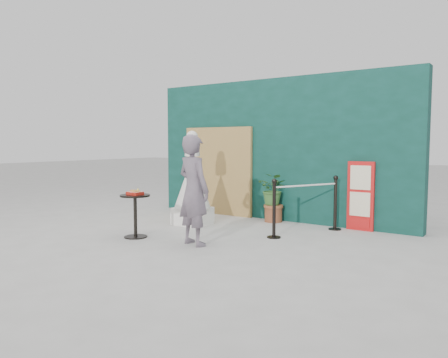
% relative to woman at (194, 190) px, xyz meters
% --- Properties ---
extents(ground, '(60.00, 60.00, 0.00)m').
position_rel_woman_xyz_m(ground, '(-0.08, -0.24, -0.89)').
color(ground, '#ADAAA5').
rests_on(ground, ground).
extents(back_wall, '(6.00, 0.30, 3.00)m').
position_rel_woman_xyz_m(back_wall, '(-0.08, 2.91, 0.61)').
color(back_wall, '#0B3229').
rests_on(back_wall, ground).
extents(bamboo_fence, '(1.80, 0.08, 2.00)m').
position_rel_woman_xyz_m(bamboo_fence, '(-1.48, 2.70, 0.11)').
color(bamboo_fence, tan).
rests_on(bamboo_fence, ground).
extents(woman, '(0.73, 0.56, 1.78)m').
position_rel_woman_xyz_m(woman, '(0.00, 0.00, 0.00)').
color(woman, slate).
rests_on(woman, ground).
extents(menu_board, '(0.50, 0.07, 1.30)m').
position_rel_woman_xyz_m(menu_board, '(1.82, 2.71, -0.24)').
color(menu_board, red).
rests_on(menu_board, ground).
extents(statue, '(0.74, 0.74, 1.89)m').
position_rel_woman_xyz_m(statue, '(-1.14, 1.35, -0.12)').
color(statue, white).
rests_on(statue, ground).
extents(cafe_table, '(0.52, 0.52, 0.75)m').
position_rel_woman_xyz_m(cafe_table, '(-1.18, -0.16, -0.39)').
color(cafe_table, black).
rests_on(cafe_table, ground).
extents(food_basket, '(0.26, 0.19, 0.11)m').
position_rel_woman_xyz_m(food_basket, '(-1.18, -0.16, -0.10)').
color(food_basket, '#AE1E12').
rests_on(food_basket, cafe_table).
extents(planter, '(0.60, 0.52, 1.02)m').
position_rel_woman_xyz_m(planter, '(0.05, 2.56, -0.30)').
color(planter, brown).
rests_on(planter, ground).
extents(stanchion_barrier, '(0.84, 1.54, 1.03)m').
position_rel_woman_xyz_m(stanchion_barrier, '(1.11, 1.85, -0.40)').
color(stanchion_barrier, black).
rests_on(stanchion_barrier, ground).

